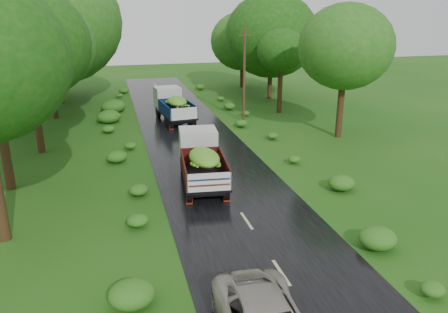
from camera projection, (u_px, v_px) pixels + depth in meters
name	position (u px, v px, depth m)	size (l,w,h in m)	color
ground	(281.00, 273.00, 15.10)	(120.00, 120.00, 0.00)	#174E10
road	(240.00, 211.00, 19.67)	(6.50, 80.00, 0.02)	black
road_lines	(234.00, 202.00, 20.58)	(0.12, 69.60, 0.00)	#BFB78C
truck_near	(202.00, 158.00, 22.44)	(2.60, 5.97, 2.44)	black
truck_far	(173.00, 104.00, 34.81)	(2.72, 6.08, 2.47)	black
utility_pole	(244.00, 75.00, 33.90)	(1.23, 0.52, 7.26)	#382616
trees_left	(35.00, 32.00, 32.05)	(6.75, 35.09, 10.26)	black
trees_right	(275.00, 42.00, 40.17)	(4.91, 24.81, 8.06)	black
shrubs	(200.00, 146.00, 27.80)	(11.90, 44.00, 0.70)	#276016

